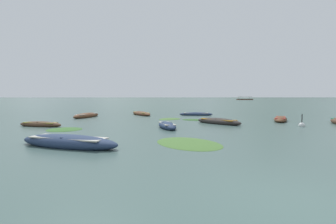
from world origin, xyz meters
TOP-DOWN VIEW (x-y plane):
  - ground_plane at (0.00, 1500.00)m, footprint 6000.00×6000.00m
  - mountain_1 at (-851.55, 2272.62)m, footprint 1126.22×1126.22m
  - mountain_2 at (-193.32, 2341.84)m, footprint 1651.82×1651.82m
  - mountain_3 at (859.34, 2236.70)m, footprint 1558.59×1558.59m
  - rowboat_0 at (-6.50, 5.25)m, footprint 4.74×2.54m
  - rowboat_1 at (1.21, 13.90)m, footprint 3.45×3.57m
  - rowboat_2 at (0.30, 22.26)m, footprint 3.68×1.22m
  - rowboat_3 at (-10.81, 19.41)m, footprint 1.92×4.14m
  - rowboat_4 at (6.80, 16.02)m, footprint 2.40×3.61m
  - rowboat_5 at (-11.38, 12.02)m, footprint 3.41×1.57m
  - rowboat_6 at (-5.78, 22.65)m, footprint 3.12×4.35m
  - rowboat_9 at (-2.61, 11.27)m, footprint 1.67×3.14m
  - ferry_0 at (46.09, 160.82)m, footprint 10.83×4.96m
  - mooring_buoy at (6.59, 12.24)m, footprint 0.40×0.40m
  - weed_patch_0 at (-2.51, 17.65)m, footprint 2.78×2.84m
  - weed_patch_4 at (-1.54, 6.03)m, footprint 3.97×4.22m
  - weed_patch_5 at (-8.96, 10.37)m, footprint 2.46×2.47m
  - weed_patch_6 at (-0.31, 16.88)m, footprint 2.77×2.35m

SIDE VIEW (x-z plane):
  - ground_plane at x=0.00m, z-range 0.00..0.00m
  - weed_patch_0 at x=-2.51m, z-range -0.07..0.07m
  - weed_patch_4 at x=-1.54m, z-range -0.07..0.07m
  - weed_patch_5 at x=-8.96m, z-range -0.07..0.07m
  - weed_patch_6 at x=-0.31m, z-range -0.07..0.07m
  - mooring_buoy at x=6.59m, z-range -0.39..0.58m
  - rowboat_5 at x=-11.38m, z-range -0.08..0.35m
  - rowboat_2 at x=0.30m, z-range -0.08..0.36m
  - rowboat_9 at x=-2.61m, z-range -0.09..0.41m
  - rowboat_6 at x=-5.78m, z-range -0.09..0.41m
  - rowboat_4 at x=6.80m, z-range -0.09..0.42m
  - rowboat_1 at x=1.21m, z-range -0.10..0.44m
  - rowboat_3 at x=-10.81m, z-range -0.10..0.45m
  - rowboat_0 at x=-6.50m, z-range -0.12..0.50m
  - ferry_0 at x=46.09m, z-range -0.82..1.71m
  - mountain_2 at x=-193.32m, z-range 0.00..429.21m
  - mountain_1 at x=-851.55m, z-range 0.00..462.37m
  - mountain_3 at x=859.34m, z-range 0.00..526.47m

